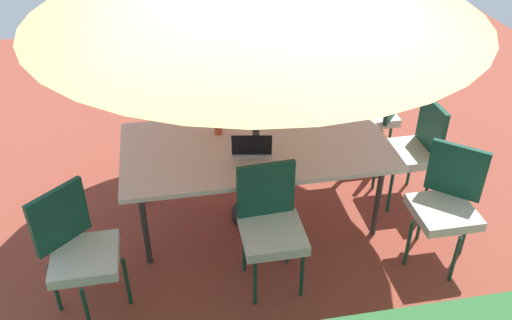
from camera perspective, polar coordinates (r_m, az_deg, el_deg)
The scene contains 9 objects.
ground_plane at distance 4.99m, azimuth 0.00°, elevation -5.96°, with size 10.00×10.00×0.02m, color brown.
dining_table at distance 4.56m, azimuth 0.00°, elevation 1.12°, with size 2.22×1.13×0.77m.
chair_northwest at distance 4.51m, azimuth 19.34°, elevation -4.10°, with size 0.58×0.59×0.98m.
chair_northeast at distance 4.05m, azimuth -18.13°, elevation -8.72°, with size 0.59×0.59×0.98m.
chair_north at distance 4.06m, azimuth 1.55°, elevation -6.59°, with size 0.46×0.47×0.98m.
chair_southwest at distance 5.62m, azimuth 12.60°, elevation 5.04°, with size 0.59×0.58×0.98m.
chair_west at distance 5.10m, azimuth 16.05°, elevation 1.29°, with size 0.46×0.46×0.98m.
laptop at distance 4.41m, azimuth -0.44°, elevation 1.30°, with size 0.36×0.30×0.21m.
cup at distance 4.68m, azimuth -3.96°, elevation 3.34°, with size 0.07×0.07×0.10m, color #CC4C33.
Camera 1 is at (0.70, 3.78, 3.17)m, focal length 38.25 mm.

